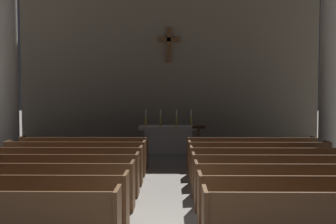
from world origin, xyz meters
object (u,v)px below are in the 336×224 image
at_px(pew_left_row_7, 84,152).
at_px(pew_right_row_2, 312,201).
at_px(pew_left_row_3, 36,186).
at_px(altar, 168,138).
at_px(candlestick_outer_right, 191,121).
at_px(pew_right_row_4, 279,175).
at_px(pew_left_row_4, 53,174).
at_px(pew_right_row_3, 293,186).
at_px(candlestick_inner_left, 160,121).
at_px(candlestick_inner_right, 176,121).
at_px(pew_right_row_7, 251,153).
at_px(candlestick_outer_left, 146,121).
at_px(pew_right_row_5, 267,166).
at_px(pew_right_row_6, 258,159).
at_px(lectern, 199,142).
at_px(column_left_second, 8,60).
at_px(pew_left_row_6, 76,158).
at_px(column_right_second, 330,60).
at_px(pew_left_row_2, 15,200).
at_px(pew_left_row_5, 65,165).

height_order(pew_left_row_7, pew_right_row_2, same).
height_order(pew_left_row_3, altar, altar).
bearing_deg(candlestick_outer_right, pew_right_row_4, -74.94).
relative_size(pew_left_row_4, pew_right_row_3, 1.00).
relative_size(pew_left_row_7, candlestick_inner_left, 6.23).
relative_size(pew_right_row_2, candlestick_outer_right, 6.23).
distance_m(pew_left_row_3, candlestick_inner_right, 7.71).
relative_size(pew_right_row_7, candlestick_outer_left, 6.23).
height_order(pew_right_row_5, pew_right_row_6, same).
bearing_deg(pew_left_row_3, pew_right_row_6, 31.95).
bearing_deg(candlestick_inner_right, pew_right_row_4, -70.25).
distance_m(pew_right_row_2, lectern, 7.14).
bearing_deg(column_left_second, pew_left_row_6, -44.24).
xyz_separation_m(pew_right_row_3, column_right_second, (3.07, 6.10, 2.91)).
bearing_deg(pew_left_row_2, pew_right_row_4, 22.58).
distance_m(pew_left_row_2, candlestick_inner_right, 8.68).
bearing_deg(column_left_second, pew_right_row_7, -13.59).
bearing_deg(candlestick_outer_left, candlestick_inner_left, 0.00).
xyz_separation_m(pew_left_row_3, column_left_second, (-3.07, 6.10, 2.91)).
distance_m(pew_right_row_3, column_left_second, 10.51).
relative_size(pew_right_row_2, candlestick_outer_left, 6.23).
distance_m(pew_right_row_7, column_left_second, 8.78).
distance_m(pew_left_row_2, candlestick_inner_left, 8.51).
xyz_separation_m(pew_left_row_7, pew_right_row_2, (4.99, -5.19, 0.00)).
bearing_deg(candlestick_inner_right, pew_left_row_2, -108.85).
bearing_deg(pew_left_row_4, pew_right_row_3, -11.74).
height_order(pew_left_row_6, pew_right_row_4, same).
height_order(pew_left_row_4, candlestick_inner_left, candlestick_inner_left).
relative_size(pew_right_row_4, column_right_second, 0.55).
bearing_deg(altar, candlestick_inner_left, -180.00).
bearing_deg(candlestick_inner_right, pew_right_row_7, -53.82).
relative_size(pew_right_row_6, lectern, 3.30).
xyz_separation_m(pew_right_row_6, candlestick_outer_right, (-1.65, 4.04, 0.72)).
height_order(candlestick_inner_left, candlestick_inner_right, same).
xyz_separation_m(column_right_second, candlestick_outer_left, (-6.41, 1.05, -2.19)).
height_order(pew_left_row_5, pew_right_row_5, same).
distance_m(column_right_second, candlestick_outer_left, 6.86).
height_order(pew_left_row_6, pew_right_row_2, same).
distance_m(pew_right_row_4, candlestick_outer_left, 7.01).
distance_m(pew_right_row_2, pew_right_row_5, 3.11).
xyz_separation_m(pew_right_row_7, lectern, (-1.45, 1.80, 0.07)).
bearing_deg(candlestick_inner_left, column_right_second, -10.20).
bearing_deg(candlestick_inner_right, column_right_second, -11.33).
distance_m(pew_right_row_3, lectern, 6.13).
xyz_separation_m(column_right_second, candlestick_inner_left, (-5.86, 1.05, -2.19)).
bearing_deg(candlestick_inner_right, pew_right_row_2, -74.99).
bearing_deg(pew_left_row_2, candlestick_inner_right, 71.15).
bearing_deg(altar, pew_right_row_6, -58.30).
distance_m(pew_right_row_7, column_right_second, 4.65).
relative_size(pew_left_row_6, candlestick_outer_left, 6.23).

